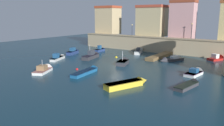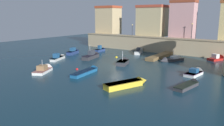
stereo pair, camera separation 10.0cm
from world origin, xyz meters
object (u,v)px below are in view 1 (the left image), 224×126
at_px(moored_boat_1, 45,69).
at_px(moored_boat_4, 190,84).
at_px(moored_boat_5, 196,72).
at_px(moored_boat_12, 93,56).
at_px(mooring_buoy_1, 116,57).
at_px(moored_boat_0, 139,51).
at_px(moored_boat_8, 59,57).
at_px(moored_boat_9, 218,58).
at_px(moored_boat_7, 74,52).
at_px(moored_boat_11, 88,71).
at_px(quay_lamp_0, 132,28).
at_px(quay_lamp_1, 192,29).
at_px(mooring_buoy_0, 77,69).
at_px(moored_boat_6, 129,83).
at_px(moored_boat_10, 169,60).
at_px(moored_boat_2, 124,62).
at_px(moored_boat_3, 101,50).

height_order(moored_boat_1, moored_boat_4, moored_boat_1).
relative_size(moored_boat_4, moored_boat_5, 1.20).
xyz_separation_m(moored_boat_12, mooring_buoy_1, (4.09, 3.64, -0.57)).
bearing_deg(moored_boat_0, moored_boat_8, 130.83).
bearing_deg(moored_boat_0, moored_boat_9, -106.37).
bearing_deg(moored_boat_5, moored_boat_7, 91.70).
distance_m(moored_boat_11, mooring_buoy_1, 15.35).
relative_size(quay_lamp_0, moored_boat_5, 0.63).
xyz_separation_m(quay_lamp_1, moored_boat_11, (-9.01, -27.30, -6.17)).
distance_m(moored_boat_4, moored_boat_5, 7.09).
distance_m(quay_lamp_0, moored_boat_12, 17.12).
bearing_deg(mooring_buoy_0, moored_boat_9, 51.93).
distance_m(moored_boat_6, moored_boat_7, 29.63).
bearing_deg(mooring_buoy_1, quay_lamp_0, 104.01).
xyz_separation_m(moored_boat_4, moored_boat_6, (-6.86, -4.74, 0.14)).
xyz_separation_m(moored_boat_0, moored_boat_10, (10.63, -6.20, -0.18)).
bearing_deg(moored_boat_2, moored_boat_1, 132.07).
distance_m(moored_boat_3, moored_boat_11, 23.61).
distance_m(quay_lamp_0, moored_boat_3, 10.71).
xyz_separation_m(moored_boat_6, mooring_buoy_1, (-13.69, 17.22, -0.43)).
xyz_separation_m(quay_lamp_1, moored_boat_7, (-24.87, -14.45, -5.94)).
height_order(moored_boat_6, moored_boat_10, moored_boat_10).
height_order(moored_boat_9, moored_boat_10, moored_boat_10).
bearing_deg(moored_boat_5, moored_boat_9, 6.68).
xyz_separation_m(moored_boat_1, mooring_buoy_1, (2.68, 18.23, -0.39)).
xyz_separation_m(moored_boat_1, moored_boat_5, (22.12, 12.75, -0.04)).
height_order(moored_boat_7, moored_boat_11, moored_boat_7).
xyz_separation_m(moored_boat_3, moored_boat_12, (4.41, -8.80, 0.07)).
height_order(moored_boat_3, moored_boat_4, moored_boat_3).
bearing_deg(moored_boat_4, moored_boat_10, 39.99).
bearing_deg(moored_boat_10, mooring_buoy_0, -4.55).
bearing_deg(quay_lamp_1, moored_boat_5, -70.83).
distance_m(moored_boat_2, moored_boat_5, 14.18).
height_order(moored_boat_1, moored_boat_2, moored_boat_2).
relative_size(moored_boat_8, mooring_buoy_0, 13.43).
bearing_deg(moored_boat_1, quay_lamp_1, -53.57).
bearing_deg(moored_boat_3, moored_boat_5, -114.87).
distance_m(moored_boat_1, mooring_buoy_0, 5.54).
xyz_separation_m(quay_lamp_0, moored_boat_11, (7.29, -27.30, -5.80)).
xyz_separation_m(moored_boat_2, moored_boat_11, (-1.10, -9.55, -0.10)).
xyz_separation_m(quay_lamp_0, moored_boat_2, (8.38, -17.74, -5.69)).
height_order(moored_boat_10, moored_boat_12, moored_boat_12).
bearing_deg(moored_boat_0, moored_boat_5, -148.46).
bearing_deg(moored_boat_11, moored_boat_6, -111.73).
distance_m(moored_boat_3, mooring_buoy_1, 9.96).
distance_m(moored_boat_11, moored_boat_12, 13.86).
bearing_deg(moored_boat_2, quay_lamp_1, -40.60).
bearing_deg(moored_boat_12, moored_boat_3, 14.30).
relative_size(moored_boat_1, mooring_buoy_0, 11.82).
height_order(moored_boat_2, moored_boat_7, moored_boat_2).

